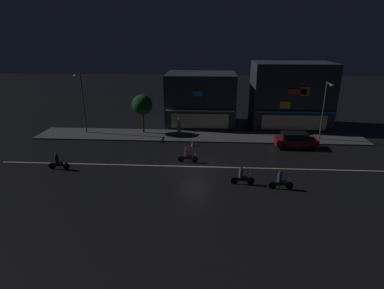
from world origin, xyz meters
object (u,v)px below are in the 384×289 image
at_px(traffic_cone, 193,144).
at_px(parked_car_near_kerb, 295,140).
at_px(motorcycle_trailing_far, 187,156).
at_px(streetlamp_west, 82,98).
at_px(streetlamp_mid, 325,106).
at_px(pedestrian_on_sidewalk, 179,126).
at_px(motorcycle_opposite_lane, 281,181).
at_px(motorcycle_following, 58,163).
at_px(motorcycle_lead, 242,177).

bearing_deg(traffic_cone, parked_car_near_kerb, 0.26).
relative_size(motorcycle_trailing_far, traffic_cone, 3.45).
height_order(streetlamp_west, traffic_cone, streetlamp_west).
distance_m(streetlamp_mid, pedestrian_on_sidewalk, 16.50).
height_order(streetlamp_mid, motorcycle_opposite_lane, streetlamp_mid).
xyz_separation_m(motorcycle_opposite_lane, motorcycle_trailing_far, (-7.59, 4.97, 0.00)).
bearing_deg(pedestrian_on_sidewalk, streetlamp_mid, 88.84).
xyz_separation_m(streetlamp_west, motorcycle_trailing_far, (12.94, -8.22, -3.71)).
height_order(streetlamp_west, streetlamp_mid, streetlamp_west).
height_order(streetlamp_west, pedestrian_on_sidewalk, streetlamp_west).
xyz_separation_m(streetlamp_mid, pedestrian_on_sidewalk, (-16.17, 1.39, -2.98)).
xyz_separation_m(pedestrian_on_sidewalk, traffic_cone, (1.89, -4.09, -0.73)).
bearing_deg(traffic_cone, motorcycle_following, -148.94).
distance_m(parked_car_near_kerb, traffic_cone, 10.83).
bearing_deg(pedestrian_on_sidewalk, parked_car_near_kerb, 76.10).
relative_size(parked_car_near_kerb, motorcycle_opposite_lane, 2.26).
xyz_separation_m(pedestrian_on_sidewalk, motorcycle_following, (-9.63, -11.03, -0.37)).
relative_size(motorcycle_lead, motorcycle_trailing_far, 1.00).
height_order(parked_car_near_kerb, motorcycle_trailing_far, parked_car_near_kerb).
xyz_separation_m(parked_car_near_kerb, motorcycle_following, (-22.33, -6.99, -0.24)).
xyz_separation_m(motorcycle_lead, traffic_cone, (-4.46, 8.90, -0.36)).
bearing_deg(streetlamp_west, streetlamp_mid, -1.97).
height_order(motorcycle_lead, traffic_cone, motorcycle_lead).
xyz_separation_m(pedestrian_on_sidewalk, motorcycle_trailing_far, (1.66, -8.67, -0.37)).
distance_m(parked_car_near_kerb, motorcycle_opposite_lane, 10.20).
xyz_separation_m(parked_car_near_kerb, motorcycle_trailing_far, (-11.05, -4.63, -0.24)).
distance_m(streetlamp_west, motorcycle_opposite_lane, 24.69).
xyz_separation_m(motorcycle_following, traffic_cone, (11.52, 6.94, -0.36)).
distance_m(streetlamp_mid, parked_car_near_kerb, 5.36).
height_order(streetlamp_mid, motorcycle_lead, streetlamp_mid).
bearing_deg(motorcycle_following, motorcycle_lead, 173.27).
bearing_deg(traffic_cone, streetlamp_west, 164.53).
bearing_deg(motorcycle_trailing_far, parked_car_near_kerb, 24.14).
relative_size(streetlamp_west, motorcycle_trailing_far, 3.75).
distance_m(parked_car_near_kerb, motorcycle_following, 23.40).
xyz_separation_m(parked_car_near_kerb, traffic_cone, (-10.82, -0.05, -0.59)).
bearing_deg(motorcycle_opposite_lane, parked_car_near_kerb, -109.63).
distance_m(streetlamp_west, motorcycle_trailing_far, 15.78).
bearing_deg(parked_car_near_kerb, traffic_cone, 0.26).
bearing_deg(streetlamp_west, traffic_cone, -15.47).
bearing_deg(streetlamp_west, parked_car_near_kerb, -8.53).
relative_size(motorcycle_opposite_lane, traffic_cone, 3.45).
bearing_deg(motorcycle_lead, pedestrian_on_sidewalk, -72.08).
xyz_separation_m(motorcycle_lead, motorcycle_opposite_lane, (2.90, -0.65, 0.00)).
height_order(pedestrian_on_sidewalk, motorcycle_trailing_far, pedestrian_on_sidewalk).
distance_m(motorcycle_following, traffic_cone, 13.45).
bearing_deg(parked_car_near_kerb, streetlamp_west, -8.53).
bearing_deg(parked_car_near_kerb, motorcycle_lead, 54.60).
height_order(parked_car_near_kerb, traffic_cone, parked_car_near_kerb).
bearing_deg(motorcycle_following, streetlamp_west, -80.84).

